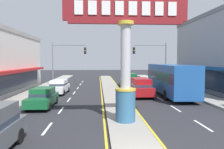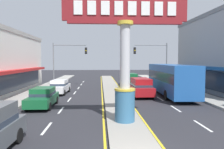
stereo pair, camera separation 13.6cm
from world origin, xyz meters
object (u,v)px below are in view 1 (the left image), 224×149
Objects in this scene: suv_mid_left_lane at (140,87)px; sedan_kerb_right at (59,87)px; district_sign at (126,53)px; sedan_near_right_lane at (43,97)px; bus_far_left_oncoming at (170,78)px; traffic_light_left_side at (65,57)px; traffic_light_right_side at (154,57)px; suv_far_right_lane at (129,80)px.

sedan_kerb_right is (-8.70, 2.61, -0.20)m from suv_mid_left_lane.
suv_mid_left_lane is 9.08m from sedan_kerb_right.
district_sign is 8.46m from sedan_near_right_lane.
bus_far_left_oncoming is (6.00, 10.18, -2.27)m from district_sign.
district_sign is 1.71× the size of sedan_near_right_lane.
traffic_light_left_side is at bearing 91.17° from sedan_near_right_lane.
traffic_light_right_side is 18.32m from sedan_near_right_lane.
suv_far_right_lane is at bearing 89.99° from suv_mid_left_lane.
district_sign is 1.18× the size of traffic_light_right_side.
sedan_near_right_lane is 15.56m from suv_far_right_lane.
traffic_light_right_side is 14.13m from sedan_kerb_right.
district_sign is 19.14m from traffic_light_right_side.
district_sign is 0.65× the size of bus_far_left_oncoming.
traffic_light_right_side is at bearing 70.84° from district_sign.
sedan_near_right_lane is 0.92× the size of suv_far_right_lane.
traffic_light_right_side is 0.55× the size of bus_far_left_oncoming.
district_sign is at bearing -120.52° from bus_far_left_oncoming.
traffic_light_right_side is at bearing 46.94° from sedan_near_right_lane.
traffic_light_right_side is 9.94m from suv_mid_left_lane.
bus_far_left_oncoming is (3.30, 0.77, 0.88)m from suv_mid_left_lane.
traffic_light_left_side and traffic_light_right_side have the same top height.
sedan_near_right_lane is at bearing -133.06° from traffic_light_right_side.
sedan_kerb_right is at bearing 116.52° from district_sign.
sedan_near_right_lane and sedan_kerb_right have the same top height.
sedan_kerb_right is (-12.28, -6.07, -3.46)m from traffic_light_right_side.
suv_mid_left_lane is at bearing 27.16° from sedan_near_right_lane.
suv_far_right_lane is 10.47m from sedan_kerb_right.
traffic_light_left_side is 9.62m from suv_far_right_lane.
traffic_light_right_side is at bearing 26.31° from sedan_kerb_right.
traffic_light_left_side reaches higher than sedan_near_right_lane.
district_sign is at bearing -109.16° from traffic_light_right_side.
traffic_light_left_side is 1.33× the size of suv_far_right_lane.
district_sign reaches higher than suv_far_right_lane.
traffic_light_right_side reaches higher than suv_far_right_lane.
suv_mid_left_lane is at bearing -166.80° from bus_far_left_oncoming.
bus_far_left_oncoming is at bearing -66.70° from suv_far_right_lane.
sedan_near_right_lane is at bearing -124.01° from suv_far_right_lane.
bus_far_left_oncoming is 12.18m from sedan_kerb_right.
district_sign is 1.68× the size of sedan_kerb_right.
district_sign is 19.91m from traffic_light_left_side.
suv_mid_left_lane is 1.06× the size of sedan_kerb_right.
traffic_light_left_side is 14.38m from sedan_near_right_lane.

